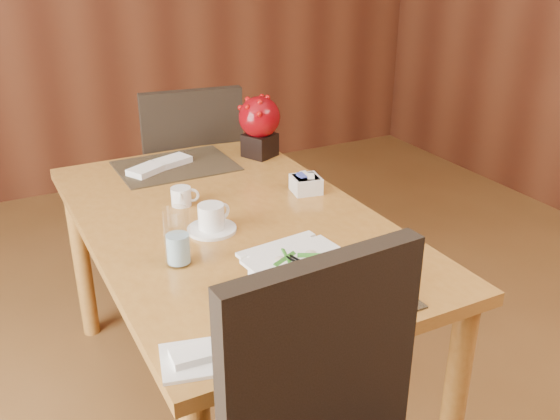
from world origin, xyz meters
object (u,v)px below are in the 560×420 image
sugar_caddy (306,184)px  bread_plate (192,360)px  dining_table (232,245)px  soup_setting (301,280)px  coffee_cup (211,220)px  far_chair (190,176)px  creamer_jug (181,196)px  water_glass (177,237)px  berry_decor (259,123)px

sugar_caddy → bread_plate: 1.01m
dining_table → bread_plate: 0.75m
dining_table → soup_setting: soup_setting is taller
dining_table → soup_setting: bearing=-93.7°
coffee_cup → far_chair: (0.27, 0.95, -0.23)m
bread_plate → far_chair: (0.55, 1.54, -0.20)m
dining_table → far_chair: size_ratio=1.51×
sugar_caddy → far_chair: size_ratio=0.10×
soup_setting → far_chair: bearing=75.5°
far_chair → bread_plate: bearing=78.5°
creamer_jug → far_chair: (0.28, 0.72, -0.22)m
soup_setting → bread_plate: 0.36m
soup_setting → bread_plate: bearing=-167.4°
dining_table → far_chair: (0.18, 0.90, -0.09)m
water_glass → far_chair: 1.22m
soup_setting → sugar_caddy: 0.71m
bread_plate → far_chair: size_ratio=0.14×
dining_table → bread_plate: size_ratio=10.96×
coffee_cup → far_chair: bearing=74.4°
soup_setting → bread_plate: (-0.34, -0.11, -0.05)m
sugar_caddy → dining_table: bearing=-165.9°
coffee_cup → sugar_caddy: 0.44m
dining_table → sugar_caddy: size_ratio=15.37×
coffee_cup → water_glass: 0.23m
dining_table → creamer_jug: bearing=120.9°
soup_setting → sugar_caddy: (0.36, 0.61, -0.03)m
berry_decor → creamer_jug: bearing=-144.1°
soup_setting → berry_decor: 1.11m
soup_setting → coffee_cup: 0.47m
sugar_caddy → water_glass: bearing=-153.3°
sugar_caddy → bread_plate: size_ratio=0.71×
coffee_cup → water_glass: water_glass is taller
soup_setting → berry_decor: (0.39, 1.04, 0.09)m
water_glass → berry_decor: (0.60, 0.72, 0.06)m
dining_table → far_chair: bearing=78.8°
soup_setting → sugar_caddy: size_ratio=3.08×
berry_decor → far_chair: 0.54m
soup_setting → far_chair: size_ratio=0.30×
soup_setting → bread_plate: size_ratio=2.19×
water_glass → far_chair: size_ratio=0.17×
coffee_cup → water_glass: bearing=-136.3°
water_glass → coffee_cup: bearing=43.7°
water_glass → creamer_jug: 0.42m
dining_table → berry_decor: 0.67m
soup_setting → creamer_jug: 0.71m
coffee_cup → creamer_jug: coffee_cup is taller
berry_decor → far_chair: bearing=114.5°
sugar_caddy → bread_plate: (-0.70, -0.72, -0.02)m
dining_table → berry_decor: size_ratio=5.96×
water_glass → sugar_caddy: bearing=26.7°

